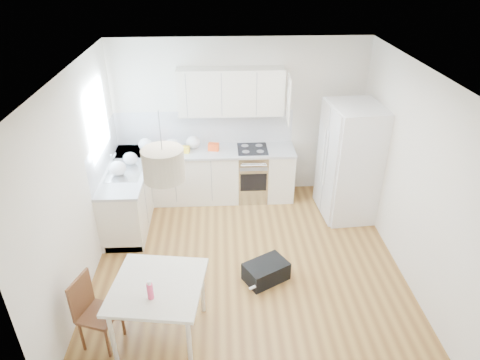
# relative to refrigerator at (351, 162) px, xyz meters

# --- Properties ---
(floor) EXTENTS (4.20, 4.20, 0.00)m
(floor) POSITION_rel_refrigerator_xyz_m (-1.72, -1.23, -0.93)
(floor) COLOR brown
(floor) RESTS_ON ground
(ceiling) EXTENTS (4.20, 4.20, 0.00)m
(ceiling) POSITION_rel_refrigerator_xyz_m (-1.72, -1.23, 1.77)
(ceiling) COLOR white
(ceiling) RESTS_ON wall_back
(wall_back) EXTENTS (4.20, 0.00, 4.20)m
(wall_back) POSITION_rel_refrigerator_xyz_m (-1.72, 0.87, 0.42)
(wall_back) COLOR silver
(wall_back) RESTS_ON floor
(wall_left) EXTENTS (0.00, 4.20, 4.20)m
(wall_left) POSITION_rel_refrigerator_xyz_m (-3.82, -1.23, 0.42)
(wall_left) COLOR silver
(wall_left) RESTS_ON floor
(wall_right) EXTENTS (0.00, 4.20, 4.20)m
(wall_right) POSITION_rel_refrigerator_xyz_m (0.38, -1.23, 0.42)
(wall_right) COLOR silver
(wall_right) RESTS_ON floor
(window_glassblock) EXTENTS (0.02, 1.00, 1.00)m
(window_glassblock) POSITION_rel_refrigerator_xyz_m (-3.81, -0.08, 0.82)
(window_glassblock) COLOR #BFE0F9
(window_glassblock) RESTS_ON wall_left
(cabinets_back) EXTENTS (3.00, 0.60, 0.88)m
(cabinets_back) POSITION_rel_refrigerator_xyz_m (-2.32, 0.57, -0.49)
(cabinets_back) COLOR white
(cabinets_back) RESTS_ON floor
(cabinets_left) EXTENTS (0.60, 1.80, 0.88)m
(cabinets_left) POSITION_rel_refrigerator_xyz_m (-3.52, -0.03, -0.49)
(cabinets_left) COLOR white
(cabinets_left) RESTS_ON floor
(counter_back) EXTENTS (3.02, 0.64, 0.04)m
(counter_back) POSITION_rel_refrigerator_xyz_m (-2.32, 0.57, -0.03)
(counter_back) COLOR #B4B6B9
(counter_back) RESTS_ON cabinets_back
(counter_left) EXTENTS (0.64, 1.82, 0.04)m
(counter_left) POSITION_rel_refrigerator_xyz_m (-3.52, -0.03, -0.03)
(counter_left) COLOR #B4B6B9
(counter_left) RESTS_ON cabinets_left
(backsplash_back) EXTENTS (3.00, 0.01, 0.58)m
(backsplash_back) POSITION_rel_refrigerator_xyz_m (-2.32, 0.86, 0.28)
(backsplash_back) COLOR white
(backsplash_back) RESTS_ON wall_back
(backsplash_left) EXTENTS (0.01, 1.80, 0.58)m
(backsplash_left) POSITION_rel_refrigerator_xyz_m (-3.81, -0.03, 0.28)
(backsplash_left) COLOR white
(backsplash_left) RESTS_ON wall_left
(upper_cabinets) EXTENTS (1.70, 0.32, 0.75)m
(upper_cabinets) POSITION_rel_refrigerator_xyz_m (-1.87, 0.71, 0.95)
(upper_cabinets) COLOR white
(upper_cabinets) RESTS_ON wall_back
(range_oven) EXTENTS (0.50, 0.61, 0.88)m
(range_oven) POSITION_rel_refrigerator_xyz_m (-1.52, 0.57, -0.49)
(range_oven) COLOR #B6B9BB
(range_oven) RESTS_ON floor
(sink) EXTENTS (0.50, 0.80, 0.16)m
(sink) POSITION_rel_refrigerator_xyz_m (-3.52, -0.08, -0.01)
(sink) COLOR #B6B9BB
(sink) RESTS_ON counter_left
(refrigerator) EXTENTS (0.95, 0.99, 1.86)m
(refrigerator) POSITION_rel_refrigerator_xyz_m (0.00, 0.00, 0.00)
(refrigerator) COLOR white
(refrigerator) RESTS_ON floor
(dining_table) EXTENTS (1.09, 1.09, 0.76)m
(dining_table) POSITION_rel_refrigerator_xyz_m (-2.77, -2.45, -0.25)
(dining_table) COLOR beige
(dining_table) RESTS_ON floor
(dining_chair) EXTENTS (0.48, 0.48, 0.89)m
(dining_chair) POSITION_rel_refrigerator_xyz_m (-3.42, -2.52, -0.49)
(dining_chair) COLOR #4A2E16
(dining_chair) RESTS_ON floor
(drink_bottle) EXTENTS (0.08, 0.08, 0.23)m
(drink_bottle) POSITION_rel_refrigerator_xyz_m (-2.81, -2.65, -0.06)
(drink_bottle) COLOR #F04270
(drink_bottle) RESTS_ON dining_table
(gym_bag) EXTENTS (0.67, 0.59, 0.26)m
(gym_bag) POSITION_rel_refrigerator_xyz_m (-1.49, -1.58, -0.80)
(gym_bag) COLOR black
(gym_bag) RESTS_ON floor
(pendant_lamp) EXTENTS (0.47, 0.47, 0.30)m
(pendant_lamp) POSITION_rel_refrigerator_xyz_m (-2.58, -2.42, 1.25)
(pendant_lamp) COLOR beige
(pendant_lamp) RESTS_ON ceiling
(grocery_bag_a) EXTENTS (0.23, 0.20, 0.21)m
(grocery_bag_a) POSITION_rel_refrigerator_xyz_m (-3.30, 0.62, 0.10)
(grocery_bag_a) COLOR white
(grocery_bag_a) RESTS_ON counter_back
(grocery_bag_b) EXTENTS (0.26, 0.22, 0.23)m
(grocery_bag_b) POSITION_rel_refrigerator_xyz_m (-2.86, 0.53, 0.11)
(grocery_bag_b) COLOR white
(grocery_bag_b) RESTS_ON counter_back
(grocery_bag_c) EXTENTS (0.24, 0.20, 0.22)m
(grocery_bag_c) POSITION_rel_refrigerator_xyz_m (-2.51, 0.66, 0.10)
(grocery_bag_c) COLOR white
(grocery_bag_c) RESTS_ON counter_back
(grocery_bag_d) EXTENTS (0.22, 0.19, 0.20)m
(grocery_bag_d) POSITION_rel_refrigerator_xyz_m (-3.46, 0.12, 0.09)
(grocery_bag_d) COLOR white
(grocery_bag_d) RESTS_ON counter_back
(grocery_bag_e) EXTENTS (0.25, 0.21, 0.23)m
(grocery_bag_e) POSITION_rel_refrigerator_xyz_m (-3.59, -0.24, 0.10)
(grocery_bag_e) COLOR white
(grocery_bag_e) RESTS_ON counter_left
(snack_orange) EXTENTS (0.19, 0.14, 0.12)m
(snack_orange) POSITION_rel_refrigerator_xyz_m (-2.17, 0.57, 0.05)
(snack_orange) COLOR #EA4514
(snack_orange) RESTS_ON counter_back
(snack_yellow) EXTENTS (0.17, 0.12, 0.11)m
(snack_yellow) POSITION_rel_refrigerator_xyz_m (-2.65, 0.50, 0.04)
(snack_yellow) COLOR yellow
(snack_yellow) RESTS_ON counter_back
(snack_red) EXTENTS (0.20, 0.16, 0.12)m
(snack_red) POSITION_rel_refrigerator_xyz_m (-3.06, 0.65, 0.05)
(snack_red) COLOR red
(snack_red) RESTS_ON counter_back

